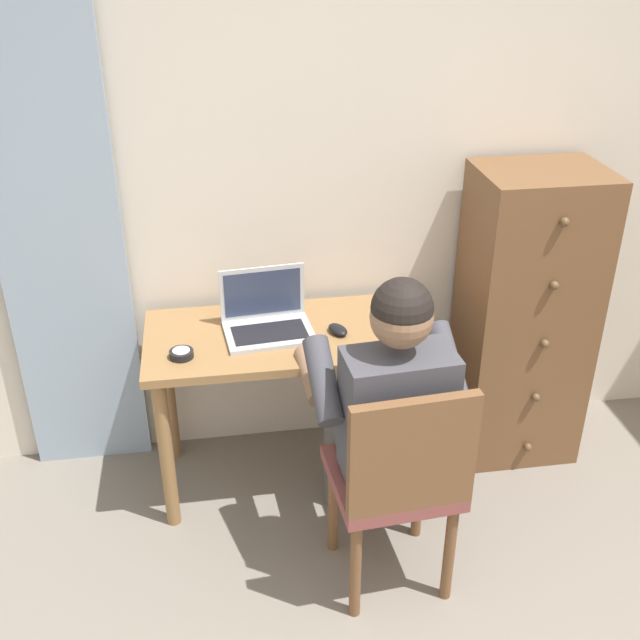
# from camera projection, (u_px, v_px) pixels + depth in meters

# --- Properties ---
(wall_back) EXTENTS (4.80, 0.05, 2.50)m
(wall_back) POSITION_uv_depth(u_px,v_px,m) (366.00, 171.00, 3.11)
(wall_back) COLOR beige
(wall_back) RESTS_ON ground_plane
(curtain_panel) EXTENTS (0.49, 0.03, 2.15)m
(curtain_panel) POSITION_uv_depth(u_px,v_px,m) (58.00, 235.00, 2.97)
(curtain_panel) COLOR #8EA3B7
(curtain_panel) RESTS_ON ground_plane
(desk) EXTENTS (1.15, 0.55, 0.72)m
(desk) POSITION_uv_depth(u_px,v_px,m) (292.00, 358.00, 3.08)
(desk) COLOR olive
(desk) RESTS_ON ground_plane
(dresser) EXTENTS (0.51, 0.44, 1.30)m
(dresser) POSITION_uv_depth(u_px,v_px,m) (524.00, 318.00, 3.26)
(dresser) COLOR brown
(dresser) RESTS_ON ground_plane
(chair) EXTENTS (0.45, 0.43, 0.90)m
(chair) POSITION_uv_depth(u_px,v_px,m) (399.00, 478.00, 2.58)
(chair) COLOR brown
(chair) RESTS_ON ground_plane
(person_seated) EXTENTS (0.55, 0.60, 1.21)m
(person_seated) POSITION_uv_depth(u_px,v_px,m) (385.00, 403.00, 2.65)
(person_seated) COLOR #4C4C4C
(person_seated) RESTS_ON ground_plane
(laptop) EXTENTS (0.36, 0.28, 0.24)m
(laptop) POSITION_uv_depth(u_px,v_px,m) (267.00, 319.00, 3.01)
(laptop) COLOR #B7BABF
(laptop) RESTS_ON desk
(computer_mouse) EXTENTS (0.10, 0.12, 0.03)m
(computer_mouse) POSITION_uv_depth(u_px,v_px,m) (338.00, 330.00, 3.01)
(computer_mouse) COLOR black
(computer_mouse) RESTS_ON desk
(desk_clock) EXTENTS (0.09, 0.09, 0.03)m
(desk_clock) POSITION_uv_depth(u_px,v_px,m) (181.00, 354.00, 2.85)
(desk_clock) COLOR black
(desk_clock) RESTS_ON desk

